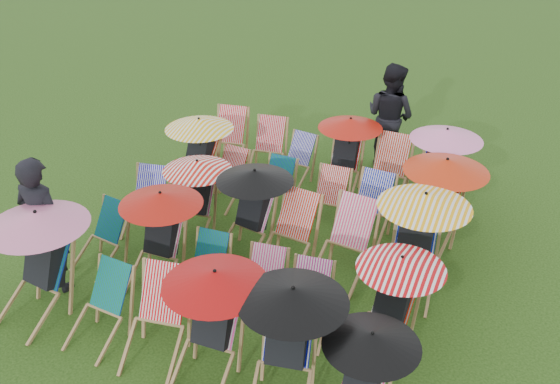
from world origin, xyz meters
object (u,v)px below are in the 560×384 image
at_px(deckchair_0, 36,263).
at_px(deckchair_29, 439,168).
at_px(deckchair_5, 361,379).
at_px(person_left, 43,225).
at_px(person_rear, 390,116).

distance_m(deckchair_0, deckchair_29, 6.08).
height_order(deckchair_5, deckchair_29, deckchair_29).
xyz_separation_m(deckchair_0, person_left, (-0.28, 0.49, 0.19)).
bearing_deg(person_left, deckchair_29, -137.17).
height_order(deckchair_0, person_rear, person_rear).
relative_size(deckchair_0, person_rear, 0.75).
distance_m(deckchair_0, person_rear, 6.42).
xyz_separation_m(person_left, person_rear, (3.09, 5.29, 0.01)).
distance_m(person_left, person_rear, 6.12).
height_order(deckchair_0, deckchair_5, deckchair_0).
bearing_deg(deckchair_29, deckchair_0, -134.23).
bearing_deg(deckchair_29, deckchair_5, -91.39).
relative_size(person_left, person_rear, 0.99).
height_order(deckchair_0, person_left, person_left).
xyz_separation_m(deckchair_5, person_rear, (-1.33, 5.79, 0.36)).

